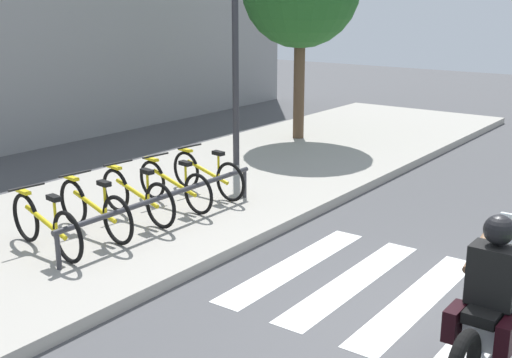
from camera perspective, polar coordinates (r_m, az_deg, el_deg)
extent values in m
plane|color=#4C4C4F|center=(6.61, 17.98, -14.01)|extent=(48.00, 48.00, 0.00)
cube|color=#A8A399|center=(9.47, -14.31, -4.12)|extent=(24.00, 4.40, 0.15)
cube|color=white|center=(7.23, 19.88, -11.51)|extent=(2.80, 0.40, 0.01)
cube|color=white|center=(7.45, 13.93, -10.17)|extent=(2.80, 0.40, 0.01)
cube|color=white|center=(7.75, 8.42, -8.82)|extent=(2.80, 0.40, 0.01)
cube|color=white|center=(8.12, 3.41, -7.52)|extent=(2.80, 0.40, 0.01)
cube|color=silver|center=(6.26, 20.06, -11.24)|extent=(0.82, 0.28, 0.28)
ellipsoid|color=black|center=(6.34, 20.79, -8.73)|extent=(0.52, 0.28, 0.22)
cube|color=black|center=(6.01, 19.60, -10.71)|extent=(0.56, 0.28, 0.10)
cube|color=black|center=(5.98, 16.98, -11.81)|extent=(0.32, 0.12, 0.28)
cube|color=black|center=(5.87, 21.09, -12.73)|extent=(0.32, 0.12, 0.28)
cube|color=black|center=(5.94, 20.02, -7.91)|extent=(0.26, 0.40, 0.52)
sphere|color=black|center=(5.83, 20.47, -4.18)|extent=(0.26, 0.26, 0.26)
cylinder|color=brown|center=(6.17, 18.78, -6.12)|extent=(0.52, 0.09, 0.26)
cylinder|color=navy|center=(6.26, 18.72, -10.19)|extent=(0.44, 0.14, 0.24)
cylinder|color=navy|center=(6.50, 18.82, -12.30)|extent=(0.11, 0.11, 0.47)
cube|color=black|center=(6.62, 18.78, -13.65)|extent=(0.24, 0.10, 0.08)
torus|color=black|center=(8.84, -19.46, -3.20)|extent=(0.14, 0.64, 0.64)
torus|color=black|center=(7.97, -16.11, -4.91)|extent=(0.14, 0.64, 0.64)
cylinder|color=gold|center=(8.38, -17.91, -3.59)|extent=(0.18, 0.91, 0.25)
cylinder|color=gold|center=(8.11, -17.14, -2.92)|extent=(0.04, 0.04, 0.39)
cube|color=black|center=(8.06, -17.25, -1.59)|extent=(0.13, 0.21, 0.06)
cylinder|color=black|center=(8.63, -19.40, -0.67)|extent=(0.48, 0.09, 0.03)
cube|color=gold|center=(8.74, -19.66, -1.03)|extent=(0.12, 0.29, 0.04)
torus|color=black|center=(9.27, -15.67, -2.00)|extent=(0.14, 0.65, 0.65)
torus|color=black|center=(8.41, -11.97, -3.54)|extent=(0.14, 0.65, 0.65)
cylinder|color=gold|center=(8.81, -13.94, -2.33)|extent=(0.18, 0.94, 0.26)
cylinder|color=gold|center=(8.55, -13.06, -1.66)|extent=(0.04, 0.04, 0.40)
cube|color=black|center=(8.49, -13.14, -0.37)|extent=(0.13, 0.21, 0.06)
cylinder|color=black|center=(9.06, -15.52, 0.45)|extent=(0.48, 0.09, 0.03)
cube|color=gold|center=(9.17, -15.83, 0.09)|extent=(0.12, 0.29, 0.04)
torus|color=black|center=(9.72, -12.16, -0.97)|extent=(0.14, 0.65, 0.65)
torus|color=black|center=(8.90, -8.36, -2.31)|extent=(0.14, 0.65, 0.65)
cylinder|color=gold|center=(9.29, -10.36, -1.22)|extent=(0.18, 0.94, 0.26)
cylinder|color=gold|center=(9.04, -9.44, -0.55)|extent=(0.04, 0.04, 0.40)
cube|color=black|center=(8.99, -9.49, 0.66)|extent=(0.13, 0.21, 0.06)
cylinder|color=black|center=(9.53, -11.95, 1.38)|extent=(0.48, 0.09, 0.03)
cube|color=gold|center=(9.63, -12.28, 1.03)|extent=(0.12, 0.29, 0.04)
torus|color=black|center=(10.24, -9.04, -0.08)|extent=(0.13, 0.61, 0.61)
torus|color=black|center=(9.42, -5.06, -1.31)|extent=(0.13, 0.61, 0.61)
cylinder|color=gold|center=(9.81, -7.15, -0.32)|extent=(0.19, 0.96, 0.26)
cylinder|color=gold|center=(9.56, -6.16, 0.28)|extent=(0.04, 0.04, 0.38)
cube|color=black|center=(9.51, -6.19, 1.37)|extent=(0.13, 0.21, 0.06)
cylinder|color=black|center=(10.05, -8.77, 2.04)|extent=(0.48, 0.09, 0.03)
cube|color=gold|center=(10.15, -9.12, 1.73)|extent=(0.12, 0.29, 0.04)
torus|color=black|center=(10.75, -6.12, 0.79)|extent=(0.13, 0.62, 0.62)
torus|color=black|center=(9.99, -2.26, -0.26)|extent=(0.13, 0.62, 0.62)
cylinder|color=gold|center=(10.35, -4.26, 0.63)|extent=(0.18, 0.93, 0.25)
cylinder|color=gold|center=(10.12, -3.29, 1.23)|extent=(0.04, 0.04, 0.38)
cube|color=black|center=(10.07, -3.31, 2.28)|extent=(0.13, 0.21, 0.06)
cylinder|color=black|center=(10.57, -5.82, 2.85)|extent=(0.48, 0.09, 0.03)
cube|color=gold|center=(10.67, -6.17, 2.54)|extent=(0.12, 0.29, 0.04)
cylinder|color=#333338|center=(8.89, -7.94, -1.49)|extent=(3.64, 0.07, 0.07)
cylinder|color=#333338|center=(7.88, -16.91, -6.03)|extent=(0.06, 0.06, 0.45)
cylinder|color=#333338|center=(10.24, -1.00, -0.39)|extent=(0.06, 0.06, 0.45)
cylinder|color=#2D2D33|center=(12.06, -1.80, 8.86)|extent=(0.12, 0.12, 3.57)
cylinder|color=brown|center=(14.60, 3.77, 7.89)|extent=(0.24, 0.24, 2.51)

